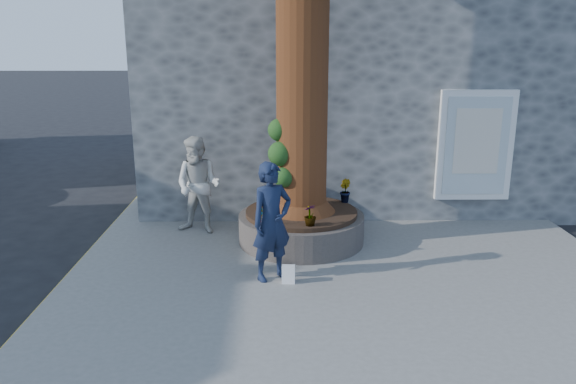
{
  "coord_description": "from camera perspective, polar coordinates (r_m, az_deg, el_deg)",
  "views": [
    {
      "loc": [
        0.42,
        -7.8,
        3.78
      ],
      "look_at": [
        0.55,
        1.35,
        1.25
      ],
      "focal_mm": 35.0,
      "sensor_mm": 36.0,
      "label": 1
    }
  ],
  "objects": [
    {
      "name": "pavement",
      "position": [
        9.61,
        5.77,
        -7.4
      ],
      "size": [
        9.0,
        8.0,
        0.12
      ],
      "primitive_type": "cube",
      "color": "slate",
      "rests_on": "ground"
    },
    {
      "name": "plant_d",
      "position": [
        11.04,
        -0.41,
        0.18
      ],
      "size": [
        0.33,
        0.34,
        0.31
      ],
      "primitive_type": "imported",
      "rotation": [
        0.0,
        0.0,
        5.09
      ],
      "color": "gray",
      "rests_on": "planter"
    },
    {
      "name": "plant_b",
      "position": [
        10.8,
        5.78,
        0.14
      ],
      "size": [
        0.29,
        0.3,
        0.44
      ],
      "primitive_type": "imported",
      "rotation": [
        0.0,
        0.0,
        1.83
      ],
      "color": "gray",
      "rests_on": "planter"
    },
    {
      "name": "woman",
      "position": [
        10.83,
        -9.1,
        0.68
      ],
      "size": [
        1.08,
        0.95,
        1.87
      ],
      "primitive_type": "imported",
      "rotation": [
        0.0,
        0.0,
        -0.31
      ],
      "color": "beige",
      "rests_on": "pavement"
    },
    {
      "name": "yellow_line",
      "position": [
        10.18,
        -20.83,
        -7.38
      ],
      "size": [
        0.1,
        30.0,
        0.01
      ],
      "primitive_type": "cube",
      "color": "yellow",
      "rests_on": "ground"
    },
    {
      "name": "plant_c",
      "position": [
        9.41,
        2.26,
        -2.36
      ],
      "size": [
        0.28,
        0.28,
        0.36
      ],
      "primitive_type": "imported",
      "rotation": [
        0.0,
        0.0,
        3.7
      ],
      "color": "gray",
      "rests_on": "planter"
    },
    {
      "name": "ground",
      "position": [
        8.68,
        -3.55,
        -10.41
      ],
      "size": [
        120.0,
        120.0,
        0.0
      ],
      "primitive_type": "plane",
      "color": "black",
      "rests_on": "ground"
    },
    {
      "name": "shopping_bag",
      "position": [
        8.72,
        0.04,
        -8.36
      ],
      "size": [
        0.21,
        0.13,
        0.28
      ],
      "primitive_type": "cube",
      "rotation": [
        0.0,
        0.0,
        -0.06
      ],
      "color": "white",
      "rests_on": "pavement"
    },
    {
      "name": "plant_a",
      "position": [
        9.41,
        -2.66,
        -2.48
      ],
      "size": [
        0.21,
        0.2,
        0.33
      ],
      "primitive_type": "imported",
      "rotation": [
        0.0,
        0.0,
        0.72
      ],
      "color": "gray",
      "rests_on": "planter"
    },
    {
      "name": "planter",
      "position": [
        10.37,
        1.36,
        -3.51
      ],
      "size": [
        2.3,
        2.3,
        0.6
      ],
      "color": "black",
      "rests_on": "pavement"
    },
    {
      "name": "stone_shop",
      "position": [
        15.15,
        7.3,
        12.97
      ],
      "size": [
        10.3,
        8.3,
        6.3
      ],
      "color": "#474A4B",
      "rests_on": "ground"
    },
    {
      "name": "man",
      "position": [
        8.61,
        -1.66,
        -3.03
      ],
      "size": [
        0.81,
        0.74,
        1.86
      ],
      "primitive_type": "imported",
      "rotation": [
        0.0,
        0.0,
        0.56
      ],
      "color": "#141D37",
      "rests_on": "pavement"
    }
  ]
}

